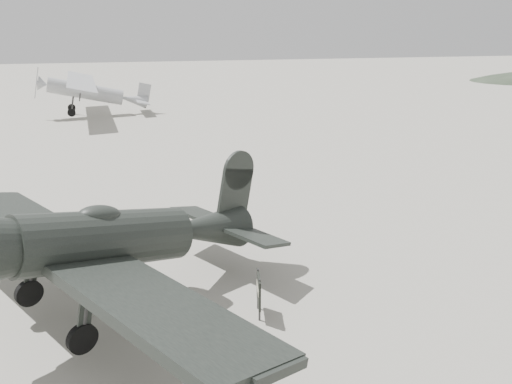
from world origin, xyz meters
TOP-DOWN VIEW (x-y plane):
  - ground at (0.00, 0.00)m, footprint 160.00×160.00m
  - lowwing_monoplane at (-3.93, -3.79)m, footprint 10.20×11.50m
  - highwing_monoplane at (-7.56, 26.32)m, footprint 8.75×12.30m
  - sign_board at (-0.45, -4.70)m, footprint 0.17×0.84m

SIDE VIEW (x-z plane):
  - ground at x=0.00m, z-range 0.00..0.00m
  - sign_board at x=-0.45m, z-range 0.12..1.33m
  - lowwing_monoplane at x=-3.93m, z-range 0.12..4.17m
  - highwing_monoplane at x=-7.56m, z-range 0.44..3.91m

